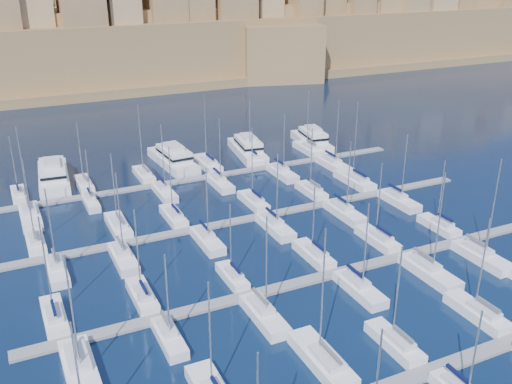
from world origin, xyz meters
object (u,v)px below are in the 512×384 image
motor_yacht_a (53,175)px  motor_yacht_b (173,158)px  motor_yacht_d (312,139)px  sailboat_4 (478,313)px  motor_yacht_c (248,148)px  sailboat_2 (322,360)px

motor_yacht_a → motor_yacht_b: same height
motor_yacht_a → motor_yacht_d: (58.83, -1.32, -0.00)m
motor_yacht_a → motor_yacht_b: bearing=-0.9°
motor_yacht_d → motor_yacht_b: bearing=178.4°
sailboat_4 → motor_yacht_c: sailboat_4 is taller
motor_yacht_a → motor_yacht_b: 24.77m
motor_yacht_a → motor_yacht_c: bearing=-1.3°
motor_yacht_b → sailboat_2: bearing=-94.4°
sailboat_4 → sailboat_2: bearing=178.5°
sailboat_2 → motor_yacht_a: sailboat_2 is taller
sailboat_4 → motor_yacht_d: (17.18, 69.66, 0.98)m
motor_yacht_c → motor_yacht_d: same height
sailboat_4 → motor_yacht_d: size_ratio=0.84×
motor_yacht_c → motor_yacht_b: bearing=178.1°
sailboat_4 → motor_yacht_b: size_ratio=0.75×
sailboat_2 → sailboat_4: size_ratio=1.22×
sailboat_4 → motor_yacht_d: bearing=76.1°
sailboat_4 → motor_yacht_a: 82.30m
sailboat_2 → motor_yacht_b: bearing=85.6°
sailboat_2 → motor_yacht_d: 79.53m
motor_yacht_b → motor_yacht_c: bearing=-1.9°
motor_yacht_a → motor_yacht_c: same height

